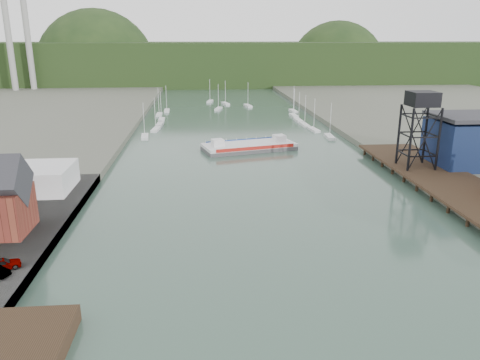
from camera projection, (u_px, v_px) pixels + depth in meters
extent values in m
cube|color=black|center=(455.00, 186.00, 88.51)|extent=(14.00, 70.00, 0.50)
cylinder|color=black|center=(424.00, 192.00, 88.34)|extent=(0.60, 0.60, 2.20)
cube|color=silver|center=(22.00, 179.00, 86.09)|extent=(18.00, 12.00, 4.50)
cylinder|color=black|center=(411.00, 140.00, 95.67)|extent=(0.50, 0.50, 13.00)
cylinder|color=black|center=(439.00, 140.00, 96.16)|extent=(0.50, 0.50, 13.00)
cylinder|color=black|center=(399.00, 134.00, 101.39)|extent=(0.50, 0.50, 13.00)
cylinder|color=black|center=(425.00, 134.00, 101.88)|extent=(0.50, 0.50, 13.00)
cube|color=black|center=(423.00, 99.00, 96.45)|extent=(5.50, 5.50, 3.00)
cube|color=#0D1B39|center=(479.00, 143.00, 102.51)|extent=(20.00, 14.00, 10.00)
cube|color=silver|center=(145.00, 137.00, 139.83)|extent=(2.67, 7.65, 0.90)
cube|color=silver|center=(156.00, 130.00, 150.88)|extent=(2.81, 7.67, 0.90)
cube|color=silver|center=(160.00, 125.00, 159.38)|extent=(2.35, 7.59, 0.90)
cube|color=silver|center=(162.00, 120.00, 168.83)|extent=(2.01, 7.50, 0.90)
cube|color=silver|center=(159.00, 115.00, 180.35)|extent=(2.00, 7.50, 0.90)
cube|color=silver|center=(167.00, 111.00, 189.92)|extent=(2.16, 7.54, 0.90)
cube|color=silver|center=(330.00, 137.00, 139.70)|extent=(2.53, 7.62, 0.90)
cube|color=silver|center=(314.00, 130.00, 150.46)|extent=(2.76, 7.67, 0.90)
cube|color=silver|center=(305.00, 125.00, 158.75)|extent=(2.22, 7.56, 0.90)
cube|color=silver|center=(299.00, 121.00, 167.31)|extent=(2.18, 7.54, 0.90)
cube|color=silver|center=(294.00, 116.00, 177.92)|extent=(2.46, 7.61, 0.90)
cube|color=silver|center=(293.00, 111.00, 189.16)|extent=(2.48, 7.61, 0.90)
cube|color=silver|center=(218.00, 109.00, 195.30)|extent=(3.78, 7.76, 0.90)
cube|color=silver|center=(248.00, 106.00, 204.01)|extent=(3.31, 7.74, 0.90)
cube|color=silver|center=(225.00, 104.00, 210.87)|extent=(3.76, 7.76, 0.90)
cube|color=silver|center=(210.00, 101.00, 217.94)|extent=(3.40, 7.74, 0.90)
cylinder|color=#989793|center=(8.00, 35.00, 244.67)|extent=(3.20, 3.20, 60.00)
cylinder|color=#989793|center=(27.00, 35.00, 250.09)|extent=(3.20, 3.20, 60.00)
cube|color=black|center=(214.00, 63.00, 325.63)|extent=(500.00, 120.00, 28.00)
sphere|color=black|center=(98.00, 70.00, 320.25)|extent=(80.00, 80.00, 80.00)
sphere|color=black|center=(336.00, 70.00, 344.26)|extent=(70.00, 70.00, 70.00)
cube|color=#49494C|center=(249.00, 148.00, 124.90)|extent=(25.98, 15.62, 0.97)
cube|color=silver|center=(249.00, 145.00, 124.65)|extent=(25.98, 15.62, 0.78)
cube|color=#B41C14|center=(256.00, 148.00, 120.17)|extent=(20.71, 5.62, 0.87)
cube|color=navy|center=(243.00, 141.00, 129.01)|extent=(20.71, 5.62, 0.87)
cube|color=silver|center=(218.00, 143.00, 121.48)|extent=(3.57, 3.57, 1.94)
cube|color=silver|center=(279.00, 138.00, 127.14)|extent=(3.57, 3.57, 1.94)
imported|color=#999999|center=(1.00, 264.00, 56.82)|extent=(4.72, 3.39, 1.49)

